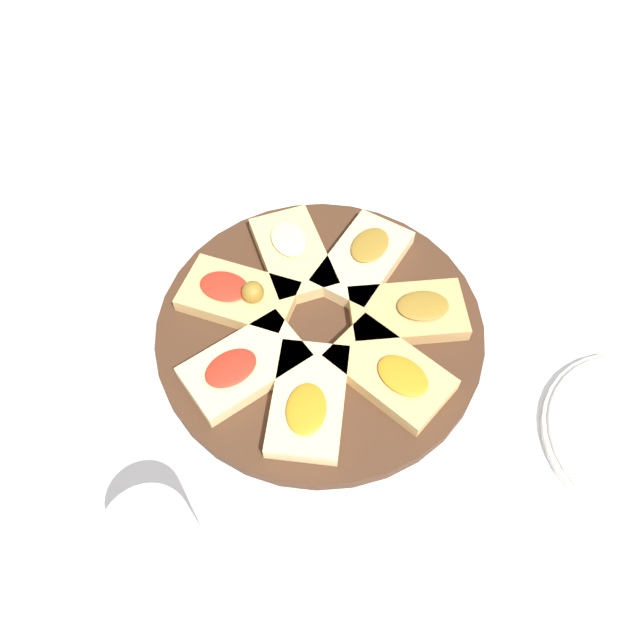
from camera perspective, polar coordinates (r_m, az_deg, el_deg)
ground_plane at (r=0.78m, az=0.00°, el=-1.11°), size 3.00×3.00×0.00m
serving_board at (r=0.77m, az=0.00°, el=-0.76°), size 0.40×0.40×0.02m
focaccia_slice_0 at (r=0.77m, az=8.10°, el=0.69°), size 0.15×0.09×0.03m
focaccia_slice_1 at (r=0.81m, az=3.99°, el=5.57°), size 0.15×0.16×0.03m
focaccia_slice_2 at (r=0.82m, az=-2.52°, el=6.10°), size 0.10×0.15×0.03m
focaccia_slice_3 at (r=0.78m, az=-7.45°, el=2.26°), size 0.16×0.14×0.04m
focaccia_slice_4 at (r=0.73m, az=-6.97°, el=-4.19°), size 0.16×0.13×0.03m
focaccia_slice_5 at (r=0.70m, az=-1.07°, el=-7.37°), size 0.12×0.16×0.03m
focaccia_slice_6 at (r=0.72m, az=6.48°, el=-4.77°), size 0.15×0.16×0.03m
plate_left at (r=0.79m, az=27.25°, el=-9.54°), size 0.22×0.22×0.02m
plate_right at (r=0.88m, az=-24.59°, el=1.64°), size 0.20×0.20×0.02m
water_glass at (r=0.65m, az=-14.68°, el=-19.03°), size 0.08×0.08×0.10m
napkin_stack at (r=1.00m, az=-9.40°, el=15.35°), size 0.13×0.11×0.01m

